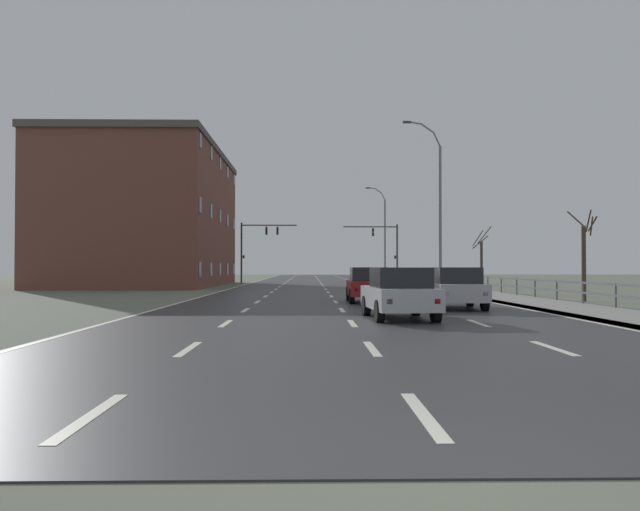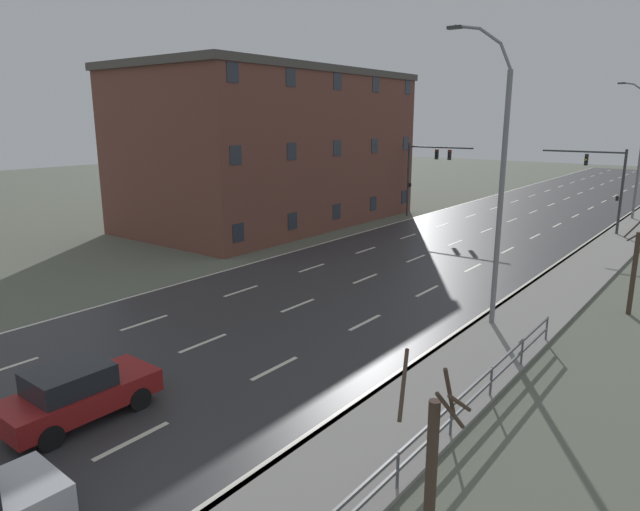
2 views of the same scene
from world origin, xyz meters
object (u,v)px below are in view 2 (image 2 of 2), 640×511
object	(u,v)px
traffic_signal_left	(424,167)
street_lamp_midground	(498,184)
street_lamp_distant	(639,153)
traffic_signal_right	(606,178)
brick_building	(273,148)
car_far_right	(77,393)

from	to	relation	value
traffic_signal_left	street_lamp_midground	bearing A→B (deg)	-56.53
street_lamp_midground	street_lamp_distant	world-z (taller)	street_lamp_midground
street_lamp_midground	traffic_signal_right	size ratio (longest dim) A/B	1.91
brick_building	street_lamp_distant	bearing A→B (deg)	39.29
street_lamp_distant	traffic_signal_left	bearing A→B (deg)	-146.13
street_lamp_midground	brick_building	distance (m)	25.45
street_lamp_distant	brick_building	size ratio (longest dim) A/B	0.48
traffic_signal_right	traffic_signal_left	bearing A→B (deg)	-173.45
street_lamp_midground	car_far_right	xyz separation A→B (m)	(-5.99, -13.90, -4.76)
traffic_signal_right	car_far_right	xyz separation A→B (m)	(-5.38, -36.51, -3.17)
traffic_signal_right	car_far_right	world-z (taller)	traffic_signal_right
traffic_signal_right	traffic_signal_left	world-z (taller)	traffic_signal_left
traffic_signal_left	car_far_right	size ratio (longest dim) A/B	1.46
traffic_signal_left	brick_building	bearing A→B (deg)	-133.30
street_lamp_midground	car_far_right	bearing A→B (deg)	-113.31
street_lamp_distant	car_far_right	xyz separation A→B (m)	(-6.01, -44.35, -4.50)
street_lamp_midground	brick_building	world-z (taller)	brick_building
street_lamp_distant	traffic_signal_left	size ratio (longest dim) A/B	1.80
traffic_signal_right	street_lamp_midground	bearing A→B (deg)	-88.47
street_lamp_midground	traffic_signal_right	world-z (taller)	street_lamp_midground
traffic_signal_right	traffic_signal_left	size ratio (longest dim) A/B	0.99
street_lamp_distant	traffic_signal_right	distance (m)	7.98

